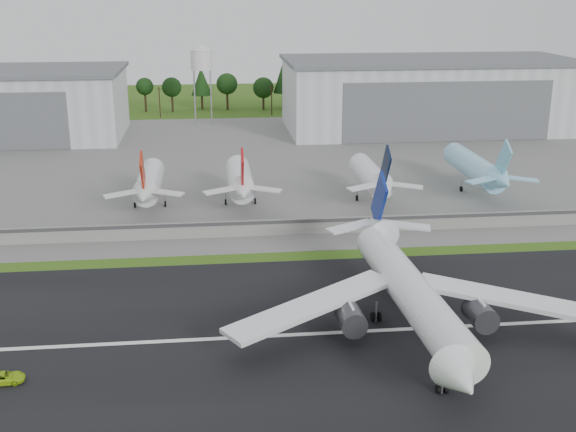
{
  "coord_description": "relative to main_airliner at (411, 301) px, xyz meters",
  "views": [
    {
      "loc": [
        -2.76,
        -85.83,
        49.5
      ],
      "look_at": [
        11.02,
        40.0,
        9.0
      ],
      "focal_mm": 45.0,
      "sensor_mm": 36.0,
      "label": 1
    }
  ],
  "objects": [
    {
      "name": "ground",
      "position": [
        -26.1,
        -9.56,
        -4.89
      ],
      "size": [
        600.0,
        600.0,
        0.0
      ],
      "primitive_type": "plane",
      "color": "#325614",
      "rests_on": "ground"
    },
    {
      "name": "runway",
      "position": [
        -26.1,
        0.44,
        -4.84
      ],
      "size": [
        320.0,
        60.0,
        0.1
      ],
      "primitive_type": "cube",
      "color": "black",
      "rests_on": "ground"
    },
    {
      "name": "runway_centerline",
      "position": [
        -26.1,
        0.44,
        -4.78
      ],
      "size": [
        220.0,
        1.0,
        0.02
      ],
      "primitive_type": "cube",
      "color": "white",
      "rests_on": "runway"
    },
    {
      "name": "apron",
      "position": [
        -26.1,
        110.44,
        -4.84
      ],
      "size": [
        320.0,
        150.0,
        0.1
      ],
      "primitive_type": "cube",
      "color": "slate",
      "rests_on": "ground"
    },
    {
      "name": "blast_fence",
      "position": [
        -26.1,
        45.42,
        -3.09
      ],
      "size": [
        240.0,
        0.61,
        3.5
      ],
      "color": "gray",
      "rests_on": "ground"
    },
    {
      "name": "hangar_east",
      "position": [
        48.9,
        155.35,
        7.73
      ],
      "size": [
        102.0,
        47.0,
        25.2
      ],
      "color": "silver",
      "rests_on": "ground"
    },
    {
      "name": "water_tower",
      "position": [
        -31.1,
        175.44,
        19.66
      ],
      "size": [
        8.4,
        8.4,
        29.4
      ],
      "color": "#99999E",
      "rests_on": "ground"
    },
    {
      "name": "utility_poles",
      "position": [
        -26.1,
        190.44,
        -4.89
      ],
      "size": [
        230.0,
        3.0,
        12.0
      ],
      "primitive_type": null,
      "color": "black",
      "rests_on": "ground"
    },
    {
      "name": "treeline",
      "position": [
        -26.1,
        205.44,
        -4.89
      ],
      "size": [
        320.0,
        16.0,
        22.0
      ],
      "primitive_type": null,
      "color": "black",
      "rests_on": "ground"
    },
    {
      "name": "main_airliner",
      "position": [
        0.0,
        0.0,
        0.0
      ],
      "size": [
        57.25,
        59.17,
        18.17
      ],
      "rotation": [
        0.0,
        0.0,
        3.18
      ],
      "color": "white",
      "rests_on": "runway"
    },
    {
      "name": "ground_vehicle",
      "position": [
        -56.68,
        -8.95,
        -4.05
      ],
      "size": [
        5.57,
        2.91,
        1.5
      ],
      "primitive_type": "imported",
      "rotation": [
        0.0,
        0.0,
        1.65
      ],
      "color": "#A5CF18",
      "rests_on": "runway"
    },
    {
      "name": "parked_jet_red_a",
      "position": [
        -43.37,
        66.99,
        1.23
      ],
      "size": [
        7.36,
        31.29,
        16.62
      ],
      "color": "silver",
      "rests_on": "ground"
    },
    {
      "name": "parked_jet_red_b",
      "position": [
        -22.26,
        67.01,
        1.33
      ],
      "size": [
        7.36,
        31.29,
        16.74
      ],
      "color": "white",
      "rests_on": "ground"
    },
    {
      "name": "parked_jet_navy",
      "position": [
        9.27,
        66.99,
        1.21
      ],
      "size": [
        7.36,
        31.29,
        16.6
      ],
      "color": "white",
      "rests_on": "ground"
    },
    {
      "name": "parked_jet_skyblue",
      "position": [
        36.94,
        72.02,
        1.36
      ],
      "size": [
        7.36,
        37.29,
        16.82
      ],
      "color": "#91D9FA",
      "rests_on": "ground"
    }
  ]
}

